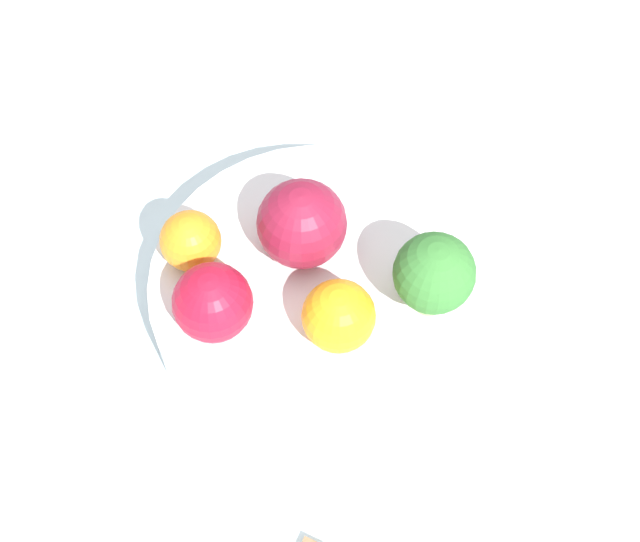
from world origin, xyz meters
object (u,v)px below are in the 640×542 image
broccoli (434,274)px  napkin (30,187)px  bowl (320,294)px  apple_red (302,224)px  orange_back (190,241)px  apple_green (213,302)px  orange_front (333,317)px

broccoli → napkin: 0.34m
bowl → apple_red: bearing=-79.0°
apple_red → napkin: apple_red is taller
apple_red → orange_back: apple_red is taller
bowl → orange_back: (0.08, -0.04, 0.04)m
apple_green → orange_front: apple_green is taller
napkin → apple_green: bearing=122.7°
bowl → napkin: size_ratio=1.78×
orange_back → apple_red: bearing=170.0°
orange_back → bowl: bearing=153.4°
apple_red → napkin: 0.25m
orange_front → broccoli: bearing=-174.9°
orange_front → orange_back: orange_front is taller
orange_back → napkin: size_ratio=0.32×
apple_green → broccoli: bearing=170.3°
apple_green → apple_red: bearing=-149.7°
bowl → orange_front: bearing=85.0°
bowl → apple_green: size_ratio=4.50×
apple_green → orange_back: bearing=-85.4°
apple_red → orange_front: size_ratio=1.28×
bowl → apple_red: apple_red is taller
orange_front → orange_back: 0.12m
bowl → orange_front: orange_front is taller
broccoli → apple_green: bearing=-9.7°
apple_green → orange_back: apple_green is taller
orange_front → napkin: 0.30m
orange_back → apple_green: bearing=94.6°
broccoli → orange_front: broccoli is taller
apple_red → bowl: bearing=101.0°
broccoli → orange_front: (0.07, 0.01, -0.01)m
bowl → orange_front: 0.06m
apple_green → orange_front: bearing=157.2°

